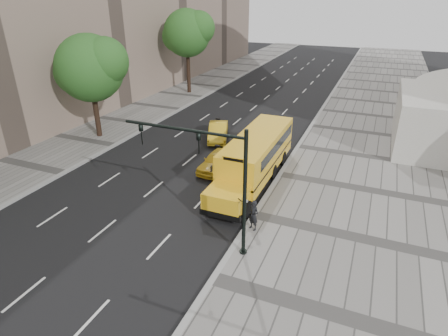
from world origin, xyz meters
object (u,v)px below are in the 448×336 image
at_px(taxi_far, 218,132).
at_px(tree_c, 188,33).
at_px(school_bus, 256,154).
at_px(tree_b, 91,68).
at_px(taxi_near, 218,161).
at_px(pedestrian, 253,215).
at_px(traffic_signal, 216,174).

bearing_deg(taxi_far, tree_c, 105.65).
bearing_deg(tree_c, school_bus, -51.91).
bearing_deg(tree_b, taxi_near, -9.59).
bearing_deg(taxi_far, pedestrian, -78.92).
relative_size(tree_c, school_bus, 0.85).
relative_size(taxi_near, taxi_far, 0.95).
relative_size(taxi_near, pedestrian, 2.43).
xyz_separation_m(taxi_far, traffic_signal, (5.94, -13.81, 3.38)).
distance_m(school_bus, pedestrian, 6.42).
xyz_separation_m(taxi_near, taxi_far, (-2.39, 5.52, 0.01)).
bearing_deg(taxi_far, traffic_signal, -86.93).
bearing_deg(taxi_far, school_bus, -67.45).
xyz_separation_m(tree_b, pedestrian, (16.80, -8.28, -4.98)).
xyz_separation_m(school_bus, taxi_far, (-5.25, 5.68, -1.05)).
distance_m(tree_b, traffic_signal, 18.79).
bearing_deg(pedestrian, tree_b, 178.56).
height_order(tree_b, school_bus, tree_b).
relative_size(pedestrian, traffic_signal, 0.26).
relative_size(tree_b, taxi_far, 2.00).
bearing_deg(tree_b, traffic_signal, -33.50).
relative_size(tree_b, tree_c, 0.88).
distance_m(taxi_near, traffic_signal, 9.63).
xyz_separation_m(tree_c, traffic_signal, (15.59, -27.14, -3.06)).
height_order(school_bus, traffic_signal, traffic_signal).
bearing_deg(tree_b, school_bus, -8.36).
bearing_deg(traffic_signal, taxi_far, 113.30).
height_order(taxi_far, traffic_signal, traffic_signal).
xyz_separation_m(tree_b, taxi_near, (12.04, -2.03, -5.27)).
bearing_deg(pedestrian, traffic_signal, -95.88).
height_order(taxi_near, pedestrian, pedestrian).
distance_m(school_bus, taxi_near, 3.06).
bearing_deg(taxi_near, tree_c, 126.58).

